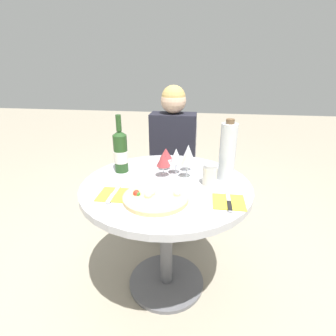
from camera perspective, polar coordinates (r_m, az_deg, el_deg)
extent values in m
plane|color=#9E937F|center=(1.85, -0.35, -23.60)|extent=(12.00, 12.00, 0.00)
cylinder|color=slate|center=(1.84, -0.35, -23.34)|extent=(0.47, 0.47, 0.02)
cylinder|color=slate|center=(1.62, -0.38, -14.95)|extent=(0.07, 0.07, 0.65)
cylinder|color=#B7B7BC|center=(1.43, -0.41, -3.96)|extent=(0.92, 0.92, 0.04)
cylinder|color=silver|center=(2.43, 1.00, -10.59)|extent=(0.33, 0.33, 0.01)
cylinder|color=silver|center=(2.33, 1.03, -6.61)|extent=(0.06, 0.06, 0.40)
cube|color=silver|center=(2.24, 1.07, -1.81)|extent=(0.37, 0.37, 0.03)
cube|color=silver|center=(2.32, 1.62, 5.11)|extent=(0.37, 0.02, 0.43)
cube|color=black|center=(2.19, 0.55, -8.19)|extent=(0.30, 0.31, 0.43)
cube|color=black|center=(2.14, 1.12, 4.92)|extent=(0.36, 0.19, 0.52)
sphere|color=#DBB293|center=(2.06, 1.20, 14.43)|extent=(0.19, 0.19, 0.19)
sphere|color=tan|center=(2.06, 1.21, 15.10)|extent=(0.18, 0.18, 0.18)
cylinder|color=#E5C17F|center=(1.26, -2.68, -6.45)|extent=(0.32, 0.32, 0.02)
sphere|color=beige|center=(1.25, -4.36, -5.95)|extent=(0.04, 0.04, 0.04)
sphere|color=beige|center=(1.26, 1.96, -5.61)|extent=(0.03, 0.03, 0.03)
sphere|color=#336B28|center=(1.27, -6.53, -5.64)|extent=(0.02, 0.02, 0.02)
sphere|color=#B22D1E|center=(1.27, -6.90, -5.45)|extent=(0.03, 0.03, 0.03)
sphere|color=beige|center=(1.27, -3.62, -5.45)|extent=(0.04, 0.04, 0.04)
cylinder|color=#23471E|center=(1.57, -10.25, 3.11)|extent=(0.08, 0.08, 0.22)
cone|color=#23471E|center=(1.53, -10.57, 7.54)|extent=(0.08, 0.08, 0.03)
cylinder|color=#23471E|center=(1.52, -10.72, 9.61)|extent=(0.03, 0.03, 0.09)
cylinder|color=silver|center=(1.57, -10.21, 2.49)|extent=(0.08, 0.08, 0.07)
cylinder|color=silver|center=(1.45, 12.84, 3.34)|extent=(0.09, 0.09, 0.32)
cylinder|color=brown|center=(1.41, 13.43, 9.87)|extent=(0.04, 0.04, 0.02)
cylinder|color=silver|center=(1.41, 9.08, -1.71)|extent=(0.08, 0.08, 0.10)
cylinder|color=#B2B2B7|center=(1.39, 9.23, 0.45)|extent=(0.07, 0.07, 0.02)
cylinder|color=silver|center=(1.51, -0.97, -1.75)|extent=(0.06, 0.06, 0.00)
cylinder|color=silver|center=(1.50, -0.98, -0.61)|extent=(0.01, 0.01, 0.06)
cone|color=#9E383D|center=(1.47, -0.99, 1.94)|extent=(0.08, 0.08, 0.08)
cylinder|color=silver|center=(1.50, 4.06, -2.03)|extent=(0.06, 0.06, 0.00)
cylinder|color=silver|center=(1.48, 4.10, -0.62)|extent=(0.01, 0.01, 0.08)
cone|color=beige|center=(1.45, 4.18, 2.13)|extent=(0.07, 0.07, 0.07)
cylinder|color=silver|center=(1.59, -0.46, -0.40)|extent=(0.06, 0.06, 0.00)
cylinder|color=silver|center=(1.58, -0.46, 0.90)|extent=(0.01, 0.01, 0.07)
cone|color=#9E383D|center=(1.56, -0.47, 3.24)|extent=(0.07, 0.07, 0.06)
cylinder|color=silver|center=(1.54, 1.73, -1.19)|extent=(0.06, 0.06, 0.00)
cylinder|color=silver|center=(1.53, 1.74, 0.08)|extent=(0.01, 0.01, 0.07)
cone|color=silver|center=(1.50, 1.78, 2.76)|extent=(0.07, 0.07, 0.08)
cylinder|color=silver|center=(1.58, 4.30, -0.65)|extent=(0.06, 0.06, 0.00)
cylinder|color=silver|center=(1.57, 4.34, 0.73)|extent=(0.01, 0.01, 0.08)
cone|color=silver|center=(1.54, 4.43, 3.56)|extent=(0.07, 0.07, 0.08)
cube|color=yellow|center=(1.33, -11.68, -5.68)|extent=(0.15, 0.15, 0.00)
cube|color=silver|center=(1.33, -11.70, -5.51)|extent=(0.02, 0.19, 0.00)
cube|color=silver|center=(1.29, -12.39, -6.38)|extent=(0.02, 0.09, 0.00)
cube|color=yellow|center=(1.27, 13.07, -7.18)|extent=(0.15, 0.15, 0.00)
cube|color=silver|center=(1.27, 13.09, -7.01)|extent=(0.02, 0.19, 0.00)
cube|color=black|center=(1.23, 13.26, -7.98)|extent=(0.02, 0.09, 0.00)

